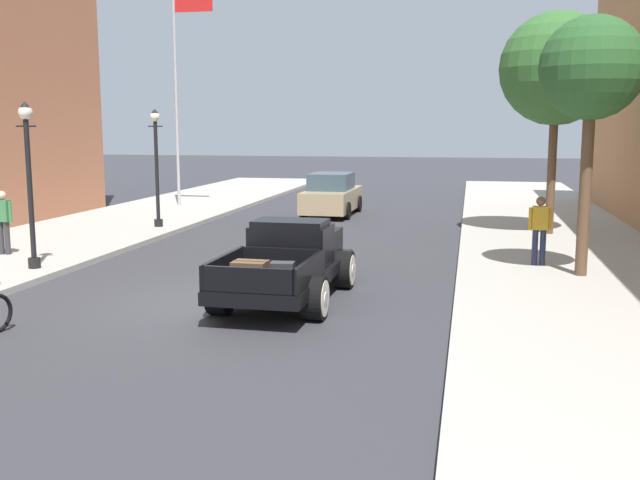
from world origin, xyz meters
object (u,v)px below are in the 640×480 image
(hotrod_truck_black, at_px, (290,261))
(street_lamp_near, at_px, (29,173))
(pedestrian_sidewalk_left, at_px, (3,219))
(street_tree_nearest, at_px, (592,71))
(flagpole, at_px, (180,69))
(pedestrian_sidewalk_right, at_px, (540,226))
(street_tree_second, at_px, (557,69))
(car_background_tan, at_px, (332,196))
(street_lamp_far, at_px, (156,159))

(hotrod_truck_black, bearing_deg, street_lamp_near, 170.53)
(pedestrian_sidewalk_left, relative_size, street_tree_nearest, 0.29)
(flagpole, bearing_deg, pedestrian_sidewalk_right, -39.21)
(street_lamp_near, bearing_deg, street_tree_second, 33.73)
(hotrod_truck_black, height_order, pedestrian_sidewalk_left, pedestrian_sidewalk_left)
(car_background_tan, height_order, street_lamp_far, street_lamp_far)
(hotrod_truck_black, height_order, car_background_tan, car_background_tan)
(pedestrian_sidewalk_right, height_order, street_lamp_near, street_lamp_near)
(hotrod_truck_black, distance_m, street_tree_second, 11.91)
(pedestrian_sidewalk_right, bearing_deg, street_tree_second, 81.95)
(street_tree_nearest, bearing_deg, street_tree_second, 90.39)
(hotrod_truck_black, xyz_separation_m, street_lamp_near, (-6.44, 1.08, 1.63))
(hotrod_truck_black, xyz_separation_m, car_background_tan, (-1.77, 13.88, 0.01))
(hotrod_truck_black, height_order, street_lamp_far, street_lamp_far)
(car_background_tan, height_order, pedestrian_sidewalk_right, pedestrian_sidewalk_right)
(flagpole, bearing_deg, hotrod_truck_black, -60.81)
(street_tree_nearest, bearing_deg, hotrod_truck_black, -155.07)
(pedestrian_sidewalk_left, xyz_separation_m, pedestrian_sidewalk_right, (13.44, 1.22, 0.00))
(pedestrian_sidewalk_right, xyz_separation_m, street_lamp_far, (-11.75, 4.57, 1.30))
(flagpole, distance_m, street_tree_nearest, 18.65)
(car_background_tan, height_order, street_lamp_near, street_lamp_near)
(pedestrian_sidewalk_left, distance_m, pedestrian_sidewalk_right, 13.50)
(flagpole, bearing_deg, street_lamp_far, -75.30)
(street_tree_second, bearing_deg, car_background_tan, 149.56)
(street_lamp_far, bearing_deg, car_background_tan, 48.76)
(pedestrian_sidewalk_left, xyz_separation_m, street_tree_nearest, (14.27, 0.18, 3.53))
(street_lamp_far, height_order, street_tree_nearest, street_tree_nearest)
(pedestrian_sidewalk_left, relative_size, street_tree_second, 0.25)
(hotrod_truck_black, bearing_deg, street_tree_nearest, 24.93)
(pedestrian_sidewalk_left, height_order, street_tree_nearest, street_tree_nearest)
(car_background_tan, relative_size, flagpole, 0.47)
(street_lamp_near, xyz_separation_m, street_tree_second, (12.39, 8.27, 2.75))
(street_lamp_far, relative_size, street_tree_second, 0.57)
(pedestrian_sidewalk_left, distance_m, street_lamp_far, 6.17)
(car_background_tan, bearing_deg, street_tree_second, -30.44)
(street_lamp_near, bearing_deg, pedestrian_sidewalk_left, 140.16)
(pedestrian_sidewalk_right, bearing_deg, street_lamp_far, 158.74)
(pedestrian_sidewalk_right, distance_m, street_lamp_near, 12.00)
(car_background_tan, height_order, flagpole, flagpole)
(pedestrian_sidewalk_left, bearing_deg, flagpole, 89.90)
(pedestrian_sidewalk_right, relative_size, flagpole, 0.18)
(hotrod_truck_black, height_order, street_lamp_near, street_lamp_near)
(pedestrian_sidewalk_left, xyz_separation_m, street_lamp_near, (1.83, -1.53, 1.30))
(pedestrian_sidewalk_left, height_order, street_lamp_near, street_lamp_near)
(pedestrian_sidewalk_left, height_order, street_lamp_far, street_lamp_far)
(flagpole, bearing_deg, street_tree_nearest, -40.08)
(street_lamp_near, bearing_deg, pedestrian_sidewalk_right, 13.32)
(pedestrian_sidewalk_left, distance_m, street_tree_nearest, 14.70)
(pedestrian_sidewalk_left, relative_size, street_lamp_far, 0.43)
(pedestrian_sidewalk_left, bearing_deg, pedestrian_sidewalk_right, 5.19)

